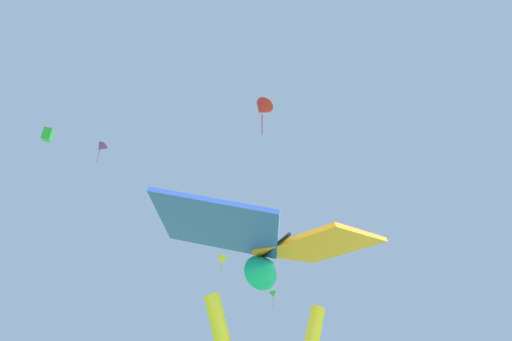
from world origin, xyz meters
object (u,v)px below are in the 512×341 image
Objects in this scene: distant_kite_purple_low_right at (101,147)px; distant_kite_yellow_low_left at (222,260)px; held_stunt_kite at (271,245)px; distant_kite_green_high_right at (48,134)px; distant_kite_green_mid_right at (273,295)px; distant_kite_red_overhead_distant at (262,109)px.

distant_kite_yellow_low_left is at bearing 44.19° from distant_kite_purple_low_right.
held_stunt_kite is 1.92× the size of distant_kite_green_high_right.
distant_kite_green_mid_right is 22.98m from distant_kite_green_high_right.
distant_kite_green_mid_right is at bearing 12.11° from distant_kite_yellow_low_left.
held_stunt_kite is 29.87m from distant_kite_purple_low_right.
distant_kite_green_high_right is at bearing -91.95° from distant_kite_purple_low_right.
distant_kite_green_high_right reaches higher than distant_kite_green_mid_right.
distant_kite_red_overhead_distant is (-2.18, -15.27, 8.52)m from distant_kite_green_mid_right.
held_stunt_kite is at bearing -63.45° from distant_kite_purple_low_right.
distant_kite_purple_low_right is 0.57× the size of distant_kite_red_overhead_distant.
distant_kite_yellow_low_left is (-2.63, 14.23, -5.72)m from distant_kite_red_overhead_distant.
distant_kite_purple_low_right reaches higher than distant_kite_green_mid_right.
distant_kite_green_high_right reaches higher than distant_kite_yellow_low_left.
distant_kite_yellow_low_left is (-4.82, -1.03, 2.81)m from distant_kite_green_mid_right.
distant_kite_purple_low_right reaches higher than distant_kite_yellow_low_left.
distant_kite_purple_low_right reaches higher than held_stunt_kite.
distant_kite_yellow_low_left is (9.96, 16.15, -1.00)m from distant_kite_green_high_right.
distant_kite_green_mid_right is 0.69× the size of distant_kite_yellow_low_left.
held_stunt_kite is 33.48m from distant_kite_yellow_low_left.
distant_kite_green_high_right is (-0.23, -6.69, -4.31)m from distant_kite_purple_low_right.
distant_kite_red_overhead_distant is 1.46× the size of distant_kite_yellow_low_left.
held_stunt_kite is 0.88× the size of distant_kite_purple_low_right.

